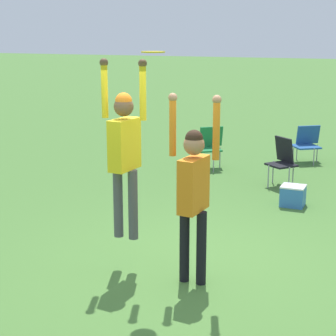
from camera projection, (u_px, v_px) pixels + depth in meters
ground_plane at (188, 264)px, 7.29m from camera, size 120.00×120.00×0.00m
person_jumping at (124, 145)px, 6.83m from camera, size 0.62×0.48×2.23m
person_defending at (194, 185)px, 6.50m from camera, size 0.63×0.49×2.27m
frisbee at (153, 52)px, 6.26m from camera, size 0.27×0.27×0.02m
camping_chair_0 at (209, 144)px, 12.36m from camera, size 0.74×0.82×0.91m
camping_chair_1 at (307, 142)px, 12.97m from camera, size 0.77×0.85×0.83m
camping_chair_2 at (283, 158)px, 10.94m from camera, size 0.66×0.74×0.95m
cooler_box at (293, 196)px, 9.72m from camera, size 0.40×0.37×0.36m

